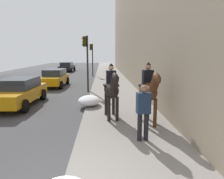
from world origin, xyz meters
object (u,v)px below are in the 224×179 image
(traffic_light_far_curb, at_px, (92,55))
(traffic_light_near_curb, at_px, (86,55))
(mounted_horse_far, at_px, (148,90))
(car_far_lane, at_px, (54,77))
(car_mid_lane, at_px, (67,67))
(mounted_horse_near, at_px, (112,89))
(car_near_lane, at_px, (19,91))
(pedestrian_greeting, at_px, (143,109))

(traffic_light_far_curb, bearing_deg, traffic_light_near_curb, -179.40)
(mounted_horse_far, relative_size, car_far_lane, 0.53)
(mounted_horse_far, xyz_separation_m, car_mid_lane, (24.95, 7.08, -0.64))
(mounted_horse_far, xyz_separation_m, traffic_light_near_curb, (7.47, 2.80, 1.24))
(car_mid_lane, bearing_deg, mounted_horse_near, -164.76)
(car_near_lane, bearing_deg, mounted_horse_far, 61.30)
(traffic_light_near_curb, bearing_deg, traffic_light_far_curb, 0.60)
(mounted_horse_far, distance_m, traffic_light_near_curb, 8.08)
(mounted_horse_far, bearing_deg, car_far_lane, -154.30)
(pedestrian_greeting, height_order, car_far_lane, pedestrian_greeting)
(mounted_horse_far, xyz_separation_m, car_far_lane, (10.11, 5.67, -0.63))
(mounted_horse_far, height_order, car_mid_lane, mounted_horse_far)
(car_far_lane, height_order, traffic_light_far_curb, traffic_light_far_curb)
(mounted_horse_near, bearing_deg, car_near_lane, -126.73)
(mounted_horse_near, xyz_separation_m, mounted_horse_far, (-0.73, -1.32, 0.07))
(mounted_horse_near, distance_m, mounted_horse_far, 1.51)
(car_far_lane, bearing_deg, traffic_light_near_curb, 49.29)
(pedestrian_greeting, xyz_separation_m, traffic_light_far_curb, (19.24, 2.43, 1.50))
(car_near_lane, bearing_deg, pedestrian_greeting, 49.48)
(mounted_horse_far, bearing_deg, pedestrian_greeting, -21.06)
(mounted_horse_near, height_order, mounted_horse_far, mounted_horse_far)
(mounted_horse_near, xyz_separation_m, car_far_lane, (9.37, 4.35, -0.57))
(pedestrian_greeting, xyz_separation_m, traffic_light_near_curb, (8.99, 2.33, 1.55))
(car_near_lane, height_order, car_far_lane, same)
(mounted_horse_far, bearing_deg, car_near_lane, -124.06)
(mounted_horse_near, height_order, traffic_light_far_curb, traffic_light_far_curb)
(mounted_horse_near, relative_size, car_mid_lane, 0.48)
(traffic_light_near_curb, bearing_deg, mounted_horse_far, -159.43)
(car_mid_lane, xyz_separation_m, car_far_lane, (-14.84, -1.41, 0.01))
(mounted_horse_near, bearing_deg, traffic_light_near_curb, -173.48)
(car_near_lane, height_order, car_mid_lane, same)
(car_far_lane, xyz_separation_m, traffic_light_far_curb, (7.61, -2.76, 1.83))
(mounted_horse_far, distance_m, car_near_lane, 7.09)
(mounted_horse_far, height_order, traffic_light_far_curb, traffic_light_far_curb)
(mounted_horse_far, xyz_separation_m, pedestrian_greeting, (-1.52, 0.48, -0.30))
(car_near_lane, xyz_separation_m, car_mid_lane, (21.37, 0.99, -0.00))
(mounted_horse_near, xyz_separation_m, traffic_light_near_curb, (6.74, 1.48, 1.31))
(car_mid_lane, bearing_deg, traffic_light_near_curb, -164.39)
(mounted_horse_far, distance_m, pedestrian_greeting, 1.62)
(traffic_light_near_curb, bearing_deg, car_far_lane, 47.49)
(traffic_light_far_curb, bearing_deg, car_near_lane, 167.34)
(car_mid_lane, height_order, traffic_light_far_curb, traffic_light_far_curb)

